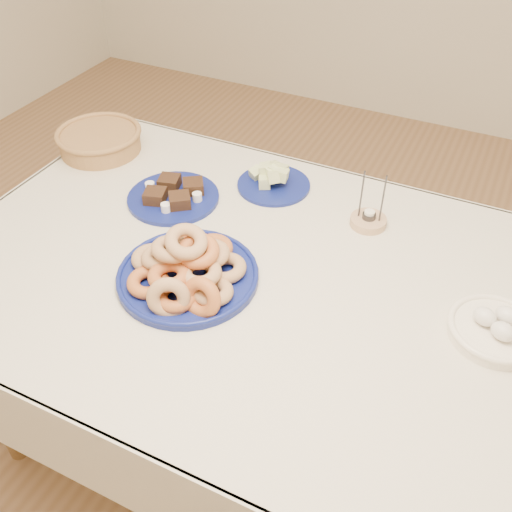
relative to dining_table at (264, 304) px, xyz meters
name	(u,v)px	position (x,y,z in m)	size (l,w,h in m)	color
ground	(262,437)	(0.00, 0.00, -0.64)	(5.00, 5.00, 0.00)	#896140
dining_table	(264,304)	(0.00, 0.00, 0.00)	(1.71, 1.11, 0.75)	brown
donut_platter	(187,270)	(-0.16, -0.11, 0.15)	(0.45, 0.45, 0.16)	navy
melon_plate	(273,179)	(-0.15, 0.37, 0.13)	(0.25, 0.25, 0.08)	navy
brownie_plate	(174,195)	(-0.38, 0.18, 0.12)	(0.34, 0.34, 0.05)	navy
wicker_basket	(99,140)	(-0.75, 0.32, 0.15)	(0.31, 0.31, 0.07)	brown
candle_holder	(368,220)	(0.17, 0.31, 0.12)	(0.11, 0.11, 0.17)	tan
egg_bowl	(495,329)	(0.55, 0.04, 0.13)	(0.27, 0.27, 0.07)	white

